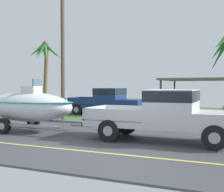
% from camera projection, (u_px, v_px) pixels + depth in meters
% --- Properties ---
extents(ground, '(36.00, 22.00, 0.11)m').
position_uv_depth(ground, '(178.00, 119.00, 18.15)').
color(ground, '#424247').
extents(pickup_truck_towing, '(5.72, 2.09, 1.88)m').
position_uv_depth(pickup_truck_towing, '(172.00, 113.00, 10.69)').
color(pickup_truck_towing, silver).
rests_on(pickup_truck_towing, ground).
extents(boat_on_trailer, '(5.72, 2.20, 2.32)m').
position_uv_depth(boat_on_trailer, '(27.00, 106.00, 13.25)').
color(boat_on_trailer, gray).
rests_on(boat_on_trailer, ground).
extents(parked_pickup_background, '(5.54, 2.13, 1.85)m').
position_uv_depth(parked_pickup_background, '(110.00, 100.00, 20.05)').
color(parked_pickup_background, navy).
rests_on(parked_pickup_background, ground).
extents(carport_awning, '(6.28, 5.25, 2.55)m').
position_uv_depth(carport_awning, '(208.00, 80.00, 21.66)').
color(carport_awning, '#4C4238').
rests_on(carport_awning, ground).
extents(palm_tree_far_right, '(2.64, 3.24, 5.83)m').
position_uv_depth(palm_tree_far_right, '(46.00, 56.00, 25.41)').
color(palm_tree_far_right, brown).
rests_on(palm_tree_far_right, ground).
extents(utility_pole, '(0.24, 1.80, 8.65)m').
position_uv_depth(utility_pole, '(63.00, 43.00, 17.18)').
color(utility_pole, brown).
rests_on(utility_pole, ground).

